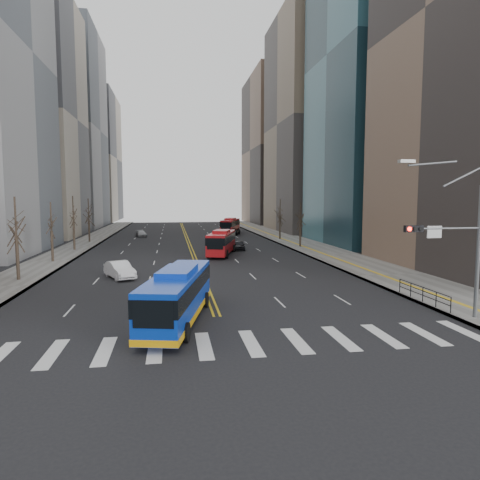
# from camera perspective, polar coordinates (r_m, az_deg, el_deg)

# --- Properties ---
(ground) EXTENTS (220.00, 220.00, 0.00)m
(ground) POSITION_cam_1_polar(r_m,az_deg,el_deg) (21.89, -1.64, -13.72)
(ground) COLOR black
(sidewalk_right) EXTENTS (7.00, 130.00, 0.15)m
(sidewalk_right) POSITION_cam_1_polar(r_m,az_deg,el_deg) (68.89, 7.98, -0.42)
(sidewalk_right) COLOR slate
(sidewalk_right) RESTS_ON ground
(sidewalk_left) EXTENTS (5.00, 130.00, 0.15)m
(sidewalk_left) POSITION_cam_1_polar(r_m,az_deg,el_deg) (67.32, -20.89, -0.88)
(sidewalk_left) COLOR slate
(sidewalk_left) RESTS_ON ground
(crosswalk) EXTENTS (26.70, 4.00, 0.01)m
(crosswalk) POSITION_cam_1_polar(r_m,az_deg,el_deg) (21.89, -1.64, -13.70)
(crosswalk) COLOR silver
(crosswalk) RESTS_ON ground
(centerline) EXTENTS (0.55, 100.00, 0.01)m
(centerline) POSITION_cam_1_polar(r_m,az_deg,el_deg) (75.88, -7.03, 0.09)
(centerline) COLOR gold
(centerline) RESTS_ON ground
(office_towers) EXTENTS (83.00, 134.00, 58.00)m
(office_towers) POSITION_cam_1_polar(r_m,az_deg,el_deg) (90.59, -7.46, 16.17)
(office_towers) COLOR gray
(office_towers) RESTS_ON ground
(signal_mast) EXTENTS (5.37, 0.37, 9.39)m
(signal_mast) POSITION_cam_1_polar(r_m,az_deg,el_deg) (27.95, 26.96, 0.10)
(signal_mast) COLOR slate
(signal_mast) RESTS_ON ground
(pedestrian_railing) EXTENTS (0.06, 6.06, 1.02)m
(pedestrian_railing) POSITION_cam_1_polar(r_m,az_deg,el_deg) (32.10, 23.20, -6.39)
(pedestrian_railing) COLOR black
(pedestrian_railing) RESTS_ON sidewalk_right
(street_trees) EXTENTS (35.20, 47.20, 7.60)m
(street_trees) POSITION_cam_1_polar(r_m,az_deg,el_deg) (55.28, -13.78, 2.99)
(street_trees) COLOR #31251E
(street_trees) RESTS_ON ground
(blue_bus) EXTENTS (4.64, 11.10, 3.19)m
(blue_bus) POSITION_cam_1_polar(r_m,az_deg,el_deg) (25.39, -8.29, -7.13)
(blue_bus) COLOR #0B34B3
(blue_bus) RESTS_ON ground
(red_bus_near) EXTENTS (4.89, 10.24, 3.20)m
(red_bus_near) POSITION_cam_1_polar(r_m,az_deg,el_deg) (54.61, -2.48, -0.13)
(red_bus_near) COLOR #B61318
(red_bus_near) RESTS_ON ground
(red_bus_far) EXTENTS (5.33, 10.32, 3.23)m
(red_bus_far) POSITION_cam_1_polar(r_m,az_deg,el_deg) (86.91, -1.31, 2.02)
(red_bus_far) COLOR #B61318
(red_bus_far) RESTS_ON ground
(car_white) EXTENTS (3.43, 4.93, 1.54)m
(car_white) POSITION_cam_1_polar(r_m,az_deg,el_deg) (40.32, -15.75, -3.84)
(car_white) COLOR silver
(car_white) RESTS_ON ground
(car_dark_mid) EXTENTS (1.95, 3.93, 1.29)m
(car_dark_mid) POSITION_cam_1_polar(r_m,az_deg,el_deg) (60.01, -0.09, -0.71)
(car_dark_mid) COLOR black
(car_dark_mid) RESTS_ON ground
(car_silver) EXTENTS (2.57, 4.36, 1.18)m
(car_silver) POSITION_cam_1_polar(r_m,az_deg,el_deg) (82.39, -13.06, 0.83)
(car_silver) COLOR #98999D
(car_silver) RESTS_ON ground
(car_dark_far) EXTENTS (3.66, 5.16, 1.31)m
(car_dark_far) POSITION_cam_1_polar(r_m,az_deg,el_deg) (84.06, -0.95, 1.11)
(car_dark_far) COLOR black
(car_dark_far) RESTS_ON ground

